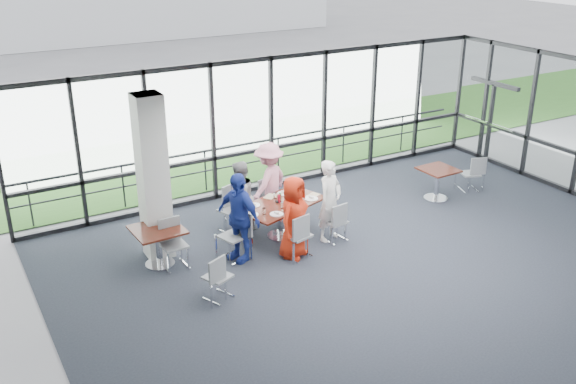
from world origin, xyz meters
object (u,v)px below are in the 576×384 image
structural_column (153,178)px  chair_spare_r (470,174)px  chair_spare_lb (174,245)px  chair_main_end (233,236)px  diner_near_right (330,201)px  chair_main_nl (298,235)px  main_table (281,209)px  diner_far_right (269,182)px  chair_main_nr (335,222)px  chair_main_fr (266,200)px  side_table_left (158,234)px  side_table_right (438,174)px  diner_near_left (294,217)px  diner_far_left (239,198)px  diner_end (238,217)px  chair_main_fl (231,210)px  chair_spare_la (218,277)px

structural_column → chair_spare_r: bearing=-4.5°
chair_spare_lb → chair_main_end: bearing=165.6°
diner_near_right → chair_main_nl: (-0.95, -0.34, -0.39)m
main_table → diner_far_right: diner_far_right is taller
chair_main_nr → chair_main_fr: chair_main_fr is taller
main_table → chair_spare_lb: chair_spare_lb is taller
side_table_left → chair_main_end: chair_main_end is taller
side_table_right → diner_far_right: bearing=165.9°
main_table → chair_main_end: bearing=178.8°
diner_near_left → diner_far_left: diner_near_left is taller
diner_end → chair_main_end: 0.42m
main_table → side_table_right: 4.13m
diner_far_left → chair_main_nl: 1.61m
side_table_left → side_table_right: bearing=-1.9°
diner_far_right → chair_main_fr: 0.46m
main_table → chair_main_fl: bearing=116.0°
side_table_left → chair_main_fr: (2.73, 0.83, -0.22)m
side_table_right → chair_main_fr: bearing=165.1°
chair_main_fr → diner_near_left: bearing=59.8°
side_table_right → diner_far_left: diner_far_left is taller
diner_near_left → chair_spare_lb: diner_near_left is taller
diner_near_right → chair_main_fl: (-1.55, 1.36, -0.38)m
diner_near_left → chair_spare_r: size_ratio=1.93×
chair_main_end → chair_main_nr: bearing=64.3°
side_table_right → chair_main_end: size_ratio=0.84×
chair_spare_lb → chair_main_nl: bearing=158.5°
diner_end → side_table_left: bearing=-130.7°
diner_far_left → chair_spare_r: 5.88m
diner_far_left → chair_spare_lb: diner_far_left is taller
chair_main_fr → chair_main_end: bearing=24.3°
side_table_left → side_table_right: size_ratio=1.17×
structural_column → diner_far_left: structural_column is taller
main_table → chair_spare_r: bearing=-19.1°
chair_main_nr → chair_main_fl: (-1.62, 1.48, 0.04)m
chair_main_nl → chair_spare_r: bearing=-3.9°
structural_column → chair_main_nr: 3.71m
side_table_left → chair_main_end: 1.41m
chair_main_nr → chair_spare_lb: bearing=162.3°
diner_end → chair_main_nl: diner_end is taller
diner_far_left → chair_main_end: 1.17m
chair_spare_la → chair_main_fl: bearing=36.3°
chair_spare_la → side_table_left: bearing=82.4°
main_table → chair_main_fr: bearing=61.8°
main_table → chair_spare_la: 2.61m
chair_main_nl → chair_spare_lb: chair_spare_lb is taller
side_table_left → chair_main_fr: 2.87m
structural_column → main_table: (2.44, -0.51, -0.99)m
main_table → chair_main_nl: (-0.15, -0.92, -0.16)m
diner_far_right → chair_spare_r: diner_far_right is taller
diner_far_left → diner_near_left: bearing=76.8°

